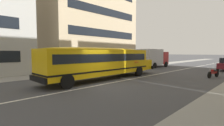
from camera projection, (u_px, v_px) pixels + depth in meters
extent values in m
plane|color=#424244|center=(102.00, 85.00, 11.49)|extent=(400.00, 400.00, 0.00)
cube|color=gray|center=(54.00, 74.00, 16.78)|extent=(120.00, 3.00, 0.01)
cube|color=silver|center=(102.00, 85.00, 11.49)|extent=(110.00, 0.16, 0.01)
cube|color=yellow|center=(101.00, 62.00, 13.65)|extent=(10.41, 2.51, 2.08)
cube|color=yellow|center=(140.00, 64.00, 17.95)|extent=(1.54, 2.00, 1.04)
cube|color=black|center=(144.00, 67.00, 18.52)|extent=(0.22, 2.36, 0.34)
cube|color=black|center=(38.00, 79.00, 9.92)|extent=(0.22, 2.36, 0.34)
cube|color=black|center=(101.00, 57.00, 13.62)|extent=(9.79, 2.54, 0.60)
cube|color=black|center=(101.00, 69.00, 13.69)|extent=(10.44, 2.54, 0.11)
ellipsoid|color=yellow|center=(101.00, 50.00, 13.58)|extent=(10.00, 2.32, 0.34)
cylinder|color=red|center=(137.00, 62.00, 15.11)|extent=(0.42, 0.42, 0.03)
cylinder|color=black|center=(121.00, 69.00, 17.37)|extent=(0.95, 0.28, 0.94)
cylinder|color=black|center=(139.00, 71.00, 15.73)|extent=(0.95, 0.28, 0.94)
cylinder|color=black|center=(50.00, 78.00, 11.70)|extent=(0.95, 0.28, 0.94)
cylinder|color=black|center=(67.00, 82.00, 10.06)|extent=(0.95, 0.28, 0.94)
cylinder|color=black|center=(218.00, 69.00, 20.02)|extent=(0.60, 0.19, 0.60)
cylinder|color=black|center=(222.00, 67.00, 21.85)|extent=(0.60, 0.19, 0.60)
cube|color=maroon|center=(160.00, 58.00, 26.73)|extent=(1.81, 2.21, 2.00)
cube|color=black|center=(163.00, 56.00, 27.36)|extent=(0.05, 1.85, 0.70)
cube|color=#B7B7BC|center=(150.00, 57.00, 24.60)|extent=(4.21, 2.21, 2.40)
cylinder|color=black|center=(154.00, 64.00, 27.57)|extent=(0.84, 0.26, 0.84)
cylinder|color=black|center=(166.00, 64.00, 26.02)|extent=(0.84, 0.26, 0.84)
cylinder|color=black|center=(142.00, 65.00, 25.05)|extent=(0.84, 0.26, 0.84)
cylinder|color=black|center=(155.00, 65.00, 23.50)|extent=(0.84, 0.26, 0.84)
cylinder|color=black|center=(210.00, 75.00, 14.31)|extent=(0.61, 0.20, 0.60)
cylinder|color=black|center=(217.00, 74.00, 15.10)|extent=(0.61, 0.23, 0.60)
cube|color=maroon|center=(213.00, 72.00, 14.69)|extent=(1.11, 0.37, 0.24)
ellipsoid|color=maroon|center=(212.00, 71.00, 14.58)|extent=(0.43, 0.29, 0.22)
cube|color=black|center=(214.00, 71.00, 14.81)|extent=(0.55, 0.29, 0.12)
cylinder|color=silver|center=(211.00, 68.00, 14.36)|extent=(0.14, 0.56, 0.03)
cylinder|color=silver|center=(210.00, 72.00, 14.36)|extent=(0.29, 0.10, 0.67)
cube|color=#C6B28E|center=(81.00, 29.00, 28.20)|extent=(14.86, 12.93, 12.80)
cube|color=black|center=(106.00, 55.00, 23.93)|extent=(12.48, 0.04, 1.10)
cube|color=black|center=(106.00, 34.00, 23.73)|extent=(12.48, 0.04, 1.10)
cube|color=black|center=(106.00, 12.00, 23.52)|extent=(12.48, 0.04, 1.10)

